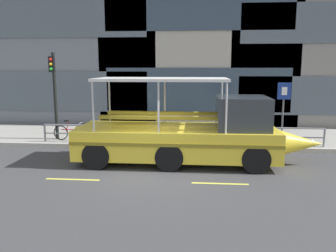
{
  "coord_description": "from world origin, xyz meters",
  "views": [
    {
      "loc": [
        1.64,
        -11.77,
        3.65
      ],
      "look_at": [
        0.48,
        1.76,
        1.3
      ],
      "focal_mm": 36.63,
      "sensor_mm": 36.0,
      "label": 1
    }
  ],
  "objects": [
    {
      "name": "lane_centreline",
      "position": [
        -0.0,
        -1.29,
        0.0
      ],
      "size": [
        25.8,
        0.12,
        0.01
      ],
      "color": "#DBD64C",
      "rests_on": "ground_plane"
    },
    {
      "name": "curb_edge",
      "position": [
        0.0,
        3.11,
        0.09
      ],
      "size": [
        32.0,
        0.18,
        0.18
      ],
      "primitive_type": "cube",
      "color": "#B2ADA3",
      "rests_on": "ground_plane"
    },
    {
      "name": "leaned_bicycle",
      "position": [
        -4.35,
        3.86,
        0.56
      ],
      "size": [
        1.74,
        0.46,
        0.96
      ],
      "color": "black",
      "rests_on": "sidewalk"
    },
    {
      "name": "sidewalk",
      "position": [
        0.0,
        5.6,
        0.09
      ],
      "size": [
        32.0,
        4.8,
        0.18
      ],
      "primitive_type": "cube",
      "color": "#99968E",
      "rests_on": "ground_plane"
    },
    {
      "name": "traffic_light_pole",
      "position": [
        -5.15,
        4.06,
        2.69
      ],
      "size": [
        0.24,
        0.46,
        4.14
      ],
      "color": "black",
      "rests_on": "sidewalk"
    },
    {
      "name": "parking_sign",
      "position": [
        5.56,
        4.14,
        2.06
      ],
      "size": [
        0.6,
        0.12,
        2.77
      ],
      "color": "#4C4F54",
      "rests_on": "sidewalk"
    },
    {
      "name": "pedestrian_near_bow",
      "position": [
        4.51,
        4.38,
        1.16
      ],
      "size": [
        0.41,
        0.31,
        1.62
      ],
      "color": "black",
      "rests_on": "sidewalk"
    },
    {
      "name": "duck_tour_boat",
      "position": [
        1.43,
        1.1,
        1.08
      ],
      "size": [
        9.4,
        2.69,
        3.24
      ],
      "color": "yellow",
      "rests_on": "ground_plane"
    },
    {
      "name": "ground_plane",
      "position": [
        0.0,
        0.0,
        0.0
      ],
      "size": [
        120.0,
        120.0,
        0.0
      ],
      "primitive_type": "plane",
      "color": "#3D3D3F"
    },
    {
      "name": "curb_guardrail",
      "position": [
        0.87,
        3.45,
        0.75
      ],
      "size": [
        12.78,
        0.09,
        0.84
      ],
      "color": "gray",
      "rests_on": "sidewalk"
    }
  ]
}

